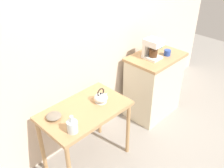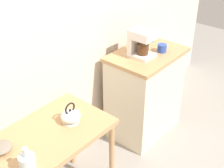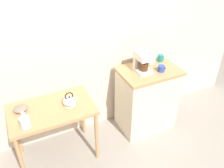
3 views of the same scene
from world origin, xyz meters
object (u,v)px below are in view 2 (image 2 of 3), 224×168
object	(u,v)px
bowl_stoneware	(0,148)
mug_dark_teal	(151,37)
mug_blue	(162,48)
glass_carafe_vase	(27,163)
coffee_maker	(140,42)
table_clock	(144,41)
teakettle	(71,116)

from	to	relation	value
bowl_stoneware	mug_dark_teal	bearing A→B (deg)	1.88
bowl_stoneware	mug_blue	bearing A→B (deg)	-5.53
glass_carafe_vase	coffee_maker	bearing A→B (deg)	8.93
glass_carafe_vase	table_clock	bearing A→B (deg)	11.07
teakettle	glass_carafe_vase	bearing A→B (deg)	-163.38
glass_carafe_vase	mug_dark_teal	bearing A→B (deg)	10.66
coffee_maker	mug_dark_teal	bearing A→B (deg)	17.65
teakettle	bowl_stoneware	bearing A→B (deg)	165.56
coffee_maker	mug_blue	bearing A→B (deg)	-28.10
mug_dark_teal	coffee_maker	bearing A→B (deg)	-162.35
mug_dark_teal	table_clock	size ratio (longest dim) A/B	0.74
mug_dark_teal	teakettle	bearing A→B (deg)	-171.68
teakettle	coffee_maker	bearing A→B (deg)	4.79
teakettle	glass_carafe_vase	xyz separation A→B (m)	(-0.50, -0.15, 0.01)
mug_blue	teakettle	bearing A→B (deg)	178.48
bowl_stoneware	teakettle	distance (m)	0.53
teakettle	glass_carafe_vase	world-z (taller)	glass_carafe_vase
coffee_maker	table_clock	world-z (taller)	coffee_maker
glass_carafe_vase	mug_dark_teal	size ratio (longest dim) A/B	1.96
bowl_stoneware	glass_carafe_vase	world-z (taller)	glass_carafe_vase
glass_carafe_vase	table_clock	xyz separation A→B (m)	(1.67, 0.33, 0.15)
teakettle	mug_blue	bearing A→B (deg)	-1.52
mug_blue	mug_dark_teal	bearing A→B (deg)	57.82
mug_dark_teal	glass_carafe_vase	bearing A→B (deg)	-169.34
glass_carafe_vase	mug_blue	size ratio (longest dim) A/B	1.94
bowl_stoneware	mug_blue	xyz separation A→B (m)	(1.69, -0.16, 0.17)
coffee_maker	table_clock	distance (m)	0.23
bowl_stoneware	mug_dark_teal	size ratio (longest dim) A/B	1.62
teakettle	mug_blue	xyz separation A→B (m)	(1.18, -0.03, 0.14)
coffee_maker	mug_blue	size ratio (longest dim) A/B	2.77
table_clock	glass_carafe_vase	bearing A→B (deg)	-168.93
coffee_maker	mug_dark_teal	xyz separation A→B (m)	(0.35, 0.11, -0.09)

